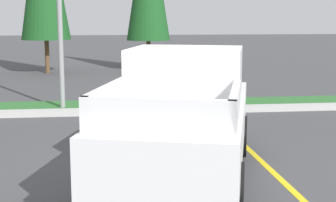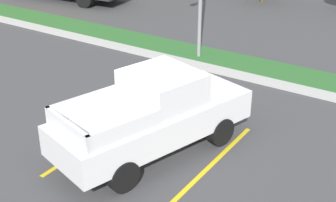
# 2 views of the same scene
# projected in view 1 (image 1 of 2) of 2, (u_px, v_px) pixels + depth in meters

# --- Properties ---
(ground_plane) EXTENTS (120.00, 120.00, 0.00)m
(ground_plane) POSITION_uv_depth(u_px,v_px,m) (149.00, 168.00, 8.88)
(ground_plane) COLOR #424244
(parking_line_near) EXTENTS (0.12, 4.80, 0.01)m
(parking_line_near) POSITION_uv_depth(u_px,v_px,m) (87.00, 182.00, 8.15)
(parking_line_near) COLOR yellow
(parking_line_near) RESTS_ON ground
(parking_line_far) EXTENTS (0.12, 4.80, 0.01)m
(parking_line_far) POSITION_uv_depth(u_px,v_px,m) (276.00, 174.00, 8.52)
(parking_line_far) COLOR yellow
(parking_line_far) RESTS_ON ground
(curb_strip) EXTENTS (56.00, 0.40, 0.15)m
(curb_strip) POSITION_uv_depth(u_px,v_px,m) (133.00, 111.00, 13.76)
(curb_strip) COLOR #B2B2AD
(curb_strip) RESTS_ON ground
(grass_median) EXTENTS (56.00, 1.80, 0.06)m
(grass_median) POSITION_uv_depth(u_px,v_px,m) (131.00, 106.00, 14.85)
(grass_median) COLOR #2D662D
(grass_median) RESTS_ON ground
(pickup_truck_main) EXTENTS (3.28, 5.54, 2.10)m
(pickup_truck_main) POSITION_uv_depth(u_px,v_px,m) (184.00, 115.00, 8.21)
(pickup_truck_main) COLOR black
(pickup_truck_main) RESTS_ON ground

